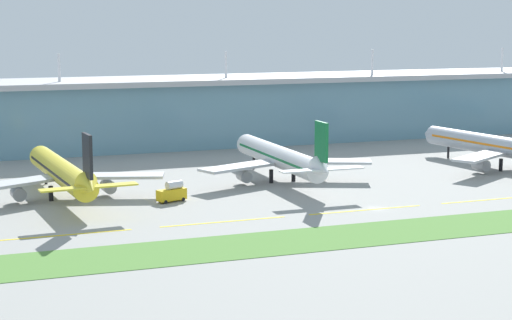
# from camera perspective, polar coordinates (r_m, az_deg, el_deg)

# --- Properties ---
(ground_plane) EXTENTS (600.00, 600.00, 0.00)m
(ground_plane) POSITION_cam_1_polar(r_m,az_deg,el_deg) (201.31, 7.86, -3.16)
(ground_plane) COLOR gray
(terminal_building) EXTENTS (288.00, 34.00, 32.33)m
(terminal_building) POSITION_cam_1_polar(r_m,az_deg,el_deg) (304.08, -2.30, 3.32)
(terminal_building) COLOR #6693A8
(terminal_building) RESTS_ON ground
(airliner_near_middle) EXTENTS (48.66, 61.90, 18.90)m
(airliner_near_middle) POSITION_cam_1_polar(r_m,az_deg,el_deg) (214.27, -12.59, -0.80)
(airliner_near_middle) COLOR yellow
(airliner_near_middle) RESTS_ON ground
(airliner_center) EXTENTS (48.80, 61.92, 18.90)m
(airliner_center) POSITION_cam_1_polar(r_m,az_deg,el_deg) (231.90, 1.62, 0.16)
(airliner_center) COLOR silver
(airliner_center) RESTS_ON ground
(airliner_far_middle) EXTENTS (48.20, 70.85, 18.90)m
(airliner_far_middle) POSITION_cam_1_polar(r_m,az_deg,el_deg) (260.55, 16.08, 0.80)
(airliner_far_middle) COLOR #ADB2BC
(airliner_far_middle) RESTS_ON ground
(taxiway_stripe_west) EXTENTS (28.00, 0.70, 0.04)m
(taxiway_stripe_west) POSITION_cam_1_polar(r_m,az_deg,el_deg) (178.94, -12.57, -4.84)
(taxiway_stripe_west) COLOR yellow
(taxiway_stripe_west) RESTS_ON ground
(taxiway_stripe_mid_west) EXTENTS (28.00, 0.70, 0.04)m
(taxiway_stripe_mid_west) POSITION_cam_1_polar(r_m,az_deg,el_deg) (186.26, -2.14, -4.08)
(taxiway_stripe_mid_west) COLOR yellow
(taxiway_stripe_mid_west) RESTS_ON ground
(taxiway_stripe_centre) EXTENTS (28.00, 0.70, 0.04)m
(taxiway_stripe_centre) POSITION_cam_1_polar(r_m,az_deg,el_deg) (199.19, 7.21, -3.27)
(taxiway_stripe_centre) COLOR yellow
(taxiway_stripe_centre) RESTS_ON ground
(taxiway_stripe_mid_east) EXTENTS (28.00, 0.70, 0.04)m
(taxiway_stripe_mid_east) POSITION_cam_1_polar(r_m,az_deg,el_deg) (216.74, 15.23, -2.52)
(taxiway_stripe_mid_east) COLOR yellow
(taxiway_stripe_mid_east) RESTS_ON ground
(grass_verge) EXTENTS (300.00, 18.00, 0.10)m
(grass_verge) POSITION_cam_1_polar(r_m,az_deg,el_deg) (183.26, 11.01, -4.45)
(grass_verge) COLOR #518438
(grass_verge) RESTS_ON ground
(fuel_truck) EXTENTS (7.65, 4.83, 4.95)m
(fuel_truck) POSITION_cam_1_polar(r_m,az_deg,el_deg) (207.33, -5.52, -2.12)
(fuel_truck) COLOR gold
(fuel_truck) RESTS_ON ground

